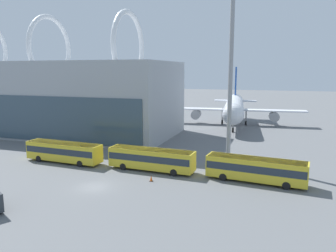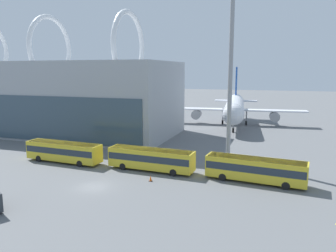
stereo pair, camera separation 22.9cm
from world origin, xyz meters
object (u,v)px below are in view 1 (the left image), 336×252
object	(u,v)px
airliner_at_gate_far	(234,107)
shuttle_bus_2	(256,168)
shuttle_bus_0	(64,151)
traffic_cone_0	(151,178)
shuttle_bus_1	(151,158)
airliner_at_gate_near	(60,101)
floodlight_mast	(231,55)

from	to	relation	value
airliner_at_gate_far	shuttle_bus_2	world-z (taller)	airliner_at_gate_far
airliner_at_gate_far	shuttle_bus_0	bearing A→B (deg)	-30.96
airliner_at_gate_far	traffic_cone_0	xyz separation A→B (m)	(-4.52, -49.47, -4.50)
shuttle_bus_0	shuttle_bus_1	size ratio (longest dim) A/B	1.00
shuttle_bus_2	airliner_at_gate_far	bearing A→B (deg)	106.70
shuttle_bus_0	traffic_cone_0	size ratio (longest dim) A/B	16.00
traffic_cone_0	shuttle_bus_0	bearing A→B (deg)	165.99
traffic_cone_0	airliner_at_gate_far	bearing A→B (deg)	84.78
airliner_at_gate_near	shuttle_bus_2	distance (m)	72.26
airliner_at_gate_near	floodlight_mast	xyz separation A→B (m)	(54.79, -30.54, 11.34)
shuttle_bus_0	airliner_at_gate_near	bearing A→B (deg)	129.95
shuttle_bus_0	floodlight_mast	xyz separation A→B (m)	(24.55, 9.83, 14.96)
shuttle_bus_1	traffic_cone_0	world-z (taller)	shuttle_bus_1
floodlight_mast	shuttle_bus_0	bearing A→B (deg)	-158.18
airliner_at_gate_near	airliner_at_gate_far	size ratio (longest dim) A/B	0.99
shuttle_bus_1	shuttle_bus_2	xyz separation A→B (m)	(14.77, -0.40, 0.00)
traffic_cone_0	floodlight_mast	bearing A→B (deg)	59.91
airliner_at_gate_far	shuttle_bus_0	xyz separation A→B (m)	(-20.99, -45.36, -3.03)
airliner_at_gate_near	traffic_cone_0	xyz separation A→B (m)	(46.71, -44.48, -5.08)
airliner_at_gate_near	traffic_cone_0	world-z (taller)	airliner_at_gate_near
shuttle_bus_1	shuttle_bus_2	size ratio (longest dim) A/B	0.99
airliner_at_gate_near	airliner_at_gate_far	bearing A→B (deg)	104.76
shuttle_bus_2	floodlight_mast	xyz separation A→B (m)	(-4.99, 9.89, 14.96)
airliner_at_gate_near	shuttle_bus_2	world-z (taller)	airliner_at_gate_near
traffic_cone_0	airliner_at_gate_near	bearing A→B (deg)	136.40
floodlight_mast	traffic_cone_0	world-z (taller)	floodlight_mast
shuttle_bus_0	shuttle_bus_1	distance (m)	14.77
airliner_at_gate_far	floodlight_mast	size ratio (longest dim) A/B	1.25
airliner_at_gate_far	floodlight_mast	xyz separation A→B (m)	(3.56, -35.53, 11.92)
shuttle_bus_1	floodlight_mast	size ratio (longest dim) A/B	0.43
shuttle_bus_0	floodlight_mast	world-z (taller)	floodlight_mast
shuttle_bus_2	traffic_cone_0	xyz separation A→B (m)	(-13.07, -4.05, -1.47)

